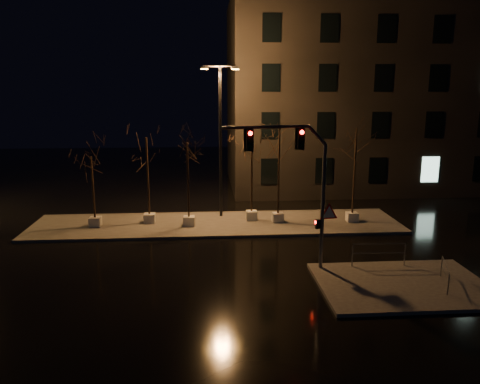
{
  "coord_description": "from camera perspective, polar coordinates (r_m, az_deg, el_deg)",
  "views": [
    {
      "loc": [
        -0.6,
        -21.13,
        8.06
      ],
      "look_at": [
        1.14,
        2.57,
        2.8
      ],
      "focal_mm": 35.0,
      "sensor_mm": 36.0,
      "label": 1
    }
  ],
  "objects": [
    {
      "name": "building",
      "position": [
        41.76,
        16.59,
        11.21
      ],
      "size": [
        25.0,
        12.0,
        15.0
      ],
      "primitive_type": "cube",
      "color": "black",
      "rests_on": "ground"
    },
    {
      "name": "tree_5",
      "position": [
        28.53,
        13.91,
        5.07
      ],
      "size": [
        1.8,
        1.8,
        5.81
      ],
      "color": "beige",
      "rests_on": "median"
    },
    {
      "name": "median",
      "position": [
        28.28,
        -2.82,
        -3.93
      ],
      "size": [
        22.0,
        5.0,
        0.15
      ],
      "primitive_type": "cube",
      "color": "#45423E",
      "rests_on": "ground"
    },
    {
      "name": "tree_2",
      "position": [
        27.05,
        -6.41,
        3.74
      ],
      "size": [
        1.8,
        1.8,
        5.05
      ],
      "color": "beige",
      "rests_on": "median"
    },
    {
      "name": "streetlight_main",
      "position": [
        28.86,
        -2.41,
        7.38
      ],
      "size": [
        2.32,
        0.5,
        9.27
      ],
      "rotation": [
        0.0,
        0.0,
        0.1
      ],
      "color": "black",
      "rests_on": "median"
    },
    {
      "name": "ground",
      "position": [
        22.62,
        -2.44,
        -8.4
      ],
      "size": [
        90.0,
        90.0,
        0.0
      ],
      "primitive_type": "plane",
      "color": "black",
      "rests_on": "ground"
    },
    {
      "name": "tree_4",
      "position": [
        27.68,
        4.8,
        5.34
      ],
      "size": [
        1.8,
        1.8,
        5.92
      ],
      "color": "beige",
      "rests_on": "median"
    },
    {
      "name": "guard_rail_a",
      "position": [
        22.31,
        16.58,
        -6.92
      ],
      "size": [
        2.47,
        0.12,
        1.07
      ],
      "rotation": [
        0.0,
        0.0,
        -0.03
      ],
      "color": "#56595E",
      "rests_on": "sidewalk_corner"
    },
    {
      "name": "tree_3",
      "position": [
        28.08,
        1.46,
        5.04
      ],
      "size": [
        1.8,
        1.8,
        5.64
      ],
      "color": "beige",
      "rests_on": "median"
    },
    {
      "name": "guard_rail_b",
      "position": [
        21.16,
        23.72,
        -8.84
      ],
      "size": [
        0.69,
        1.85,
        0.93
      ],
      "rotation": [
        0.0,
        0.0,
        1.23
      ],
      "color": "#56595E",
      "rests_on": "sidewalk_corner"
    },
    {
      "name": "tree_1",
      "position": [
        28.01,
        -11.28,
        4.24
      ],
      "size": [
        1.8,
        1.8,
        5.28
      ],
      "color": "beige",
      "rests_on": "median"
    },
    {
      "name": "traffic_signal_mast",
      "position": [
        20.21,
        7.49,
        1.87
      ],
      "size": [
        5.21,
        0.91,
        6.43
      ],
      "rotation": [
        0.0,
        0.0,
        0.17
      ],
      "color": "#56595E",
      "rests_on": "sidewalk_corner"
    },
    {
      "name": "tree_0",
      "position": [
        28.14,
        -17.61,
        2.33
      ],
      "size": [
        1.8,
        1.8,
        4.26
      ],
      "color": "beige",
      "rests_on": "median"
    },
    {
      "name": "sidewalk_corner",
      "position": [
        20.98,
        19.22,
        -10.63
      ],
      "size": [
        7.0,
        5.0,
        0.15
      ],
      "primitive_type": "cube",
      "color": "#45423E",
      "rests_on": "ground"
    }
  ]
}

